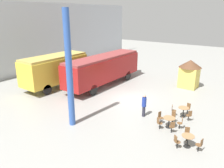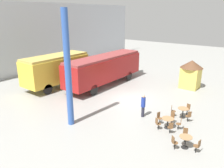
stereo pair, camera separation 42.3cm
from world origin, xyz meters
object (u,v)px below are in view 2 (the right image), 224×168
object	(u,v)px
passenger_coach_vintage	(56,68)
visitor_person	(143,105)
streamlined_locomotive	(109,66)
cafe_chair_0	(171,127)
cafe_table_mid	(183,110)
cafe_table_far	(186,139)
cafe_table_near	(168,120)
ticket_kiosk	(191,73)

from	to	relation	value
passenger_coach_vintage	visitor_person	xyz separation A→B (m)	(-0.84, -11.12, -1.02)
streamlined_locomotive	cafe_chair_0	distance (m)	11.91
cafe_table_mid	streamlined_locomotive	bearing A→B (deg)	70.58
passenger_coach_vintage	cafe_table_far	bearing A→B (deg)	-100.94
cafe_table_far	cafe_table_near	bearing A→B (deg)	48.74
cafe_table_near	cafe_table_mid	world-z (taller)	cafe_table_mid
streamlined_locomotive	cafe_table_far	size ratio (longest dim) A/B	16.65
cafe_table_far	visitor_person	xyz separation A→B (m)	(2.09, 4.05, 0.44)
passenger_coach_vintage	cafe_table_near	distance (m)	13.52
cafe_chair_0	cafe_table_far	bearing A→B (deg)	-161.87
passenger_coach_vintage	cafe_chair_0	world-z (taller)	passenger_coach_vintage
passenger_coach_vintage	cafe_table_far	world-z (taller)	passenger_coach_vintage
visitor_person	ticket_kiosk	distance (m)	9.10
cafe_table_near	cafe_chair_0	xyz separation A→B (m)	(-0.64, -0.47, -0.07)
streamlined_locomotive	visitor_person	size ratio (longest dim) A/B	6.92
cafe_chair_0	ticket_kiosk	world-z (taller)	ticket_kiosk
ticket_kiosk	cafe_chair_0	bearing A→B (deg)	-168.24
streamlined_locomotive	visitor_person	world-z (taller)	streamlined_locomotive
cafe_table_far	streamlined_locomotive	bearing A→B (deg)	57.37
ticket_kiosk	passenger_coach_vintage	bearing A→B (deg)	125.01
cafe_table_mid	ticket_kiosk	size ratio (longest dim) A/B	0.27
cafe_table_near	visitor_person	xyz separation A→B (m)	(0.51, 2.25, 0.42)
visitor_person	ticket_kiosk	size ratio (longest dim) A/B	0.60
visitor_person	ticket_kiosk	world-z (taller)	ticket_kiosk
cafe_table_mid	visitor_person	xyz separation A→B (m)	(-1.71, 2.52, 0.41)
cafe_table_near	passenger_coach_vintage	bearing A→B (deg)	84.22
visitor_person	streamlined_locomotive	bearing A→B (deg)	54.65
passenger_coach_vintage	streamlined_locomotive	world-z (taller)	passenger_coach_vintage
passenger_coach_vintage	cafe_table_near	bearing A→B (deg)	-95.78
streamlined_locomotive	cafe_table_mid	size ratio (longest dim) A/B	15.67
streamlined_locomotive	cafe_table_near	world-z (taller)	streamlined_locomotive
passenger_coach_vintage	streamlined_locomotive	size ratio (longest dim) A/B	0.58
passenger_coach_vintage	visitor_person	bearing A→B (deg)	-94.34
cafe_table_mid	passenger_coach_vintage	bearing A→B (deg)	93.64
cafe_table_far	ticket_kiosk	xyz separation A→B (m)	(11.14, 3.45, 1.12)
passenger_coach_vintage	streamlined_locomotive	xyz separation A→B (m)	(4.32, -3.84, -0.07)
passenger_coach_vintage	visitor_person	size ratio (longest dim) A/B	4.02
streamlined_locomotive	visitor_person	xyz separation A→B (m)	(-5.17, -7.28, -0.95)
cafe_chair_0	ticket_kiosk	bearing A→B (deg)	-24.75
ticket_kiosk	streamlined_locomotive	bearing A→B (deg)	116.24
streamlined_locomotive	ticket_kiosk	distance (m)	8.79
streamlined_locomotive	cafe_table_mid	distance (m)	10.48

